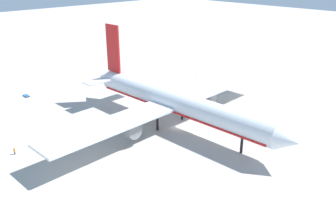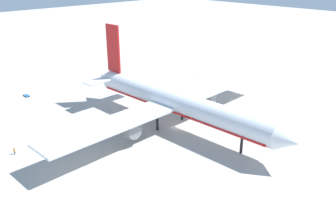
{
  "view_description": "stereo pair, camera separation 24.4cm",
  "coord_description": "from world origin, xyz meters",
  "px_view_note": "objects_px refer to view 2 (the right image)",
  "views": [
    {
      "loc": [
        63.8,
        -65.76,
        43.01
      ],
      "look_at": [
        -5.14,
        1.11,
        5.06
      ],
      "focal_mm": 38.24,
      "sensor_mm": 36.0,
      "label": 1
    },
    {
      "loc": [
        63.97,
        -65.59,
        43.01
      ],
      "look_at": [
        -5.14,
        1.11,
        5.06
      ],
      "focal_mm": 38.24,
      "sensor_mm": 36.0,
      "label": 2
    }
  ],
  "objects_px": {
    "ground_worker_1": "(14,151)",
    "traffic_cone_3": "(197,74)",
    "airliner": "(174,102)",
    "baggage_cart_0": "(27,96)",
    "traffic_cone_0": "(305,210)"
  },
  "relations": [
    {
      "from": "baggage_cart_0",
      "to": "ground_worker_1",
      "type": "relative_size",
      "value": 2.01
    },
    {
      "from": "baggage_cart_0",
      "to": "traffic_cone_0",
      "type": "distance_m",
      "value": 97.67
    },
    {
      "from": "airliner",
      "to": "baggage_cart_0",
      "type": "bearing_deg",
      "value": -159.85
    },
    {
      "from": "ground_worker_1",
      "to": "traffic_cone_3",
      "type": "xyz_separation_m",
      "value": [
        -13.95,
        82.27,
        -0.61
      ]
    },
    {
      "from": "baggage_cart_0",
      "to": "traffic_cone_3",
      "type": "bearing_deg",
      "value": 69.11
    },
    {
      "from": "airliner",
      "to": "ground_worker_1",
      "type": "xyz_separation_m",
      "value": [
        -15.44,
        -39.16,
        -6.48
      ]
    },
    {
      "from": "airliner",
      "to": "baggage_cart_0",
      "type": "xyz_separation_m",
      "value": [
        -53.32,
        -19.57,
        -7.1
      ]
    },
    {
      "from": "baggage_cart_0",
      "to": "traffic_cone_3",
      "type": "relative_size",
      "value": 6.36
    },
    {
      "from": "airliner",
      "to": "traffic_cone_0",
      "type": "xyz_separation_m",
      "value": [
        43.77,
        -9.02,
        -7.09
      ]
    },
    {
      "from": "airliner",
      "to": "ground_worker_1",
      "type": "height_order",
      "value": "airliner"
    },
    {
      "from": "airliner",
      "to": "traffic_cone_0",
      "type": "height_order",
      "value": "airliner"
    },
    {
      "from": "traffic_cone_0",
      "to": "airliner",
      "type": "bearing_deg",
      "value": 168.36
    },
    {
      "from": "ground_worker_1",
      "to": "traffic_cone_0",
      "type": "xyz_separation_m",
      "value": [
        59.22,
        30.14,
        -0.61
      ]
    },
    {
      "from": "traffic_cone_3",
      "to": "traffic_cone_0",
      "type": "bearing_deg",
      "value": -35.47
    },
    {
      "from": "baggage_cart_0",
      "to": "ground_worker_1",
      "type": "height_order",
      "value": "ground_worker_1"
    }
  ]
}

